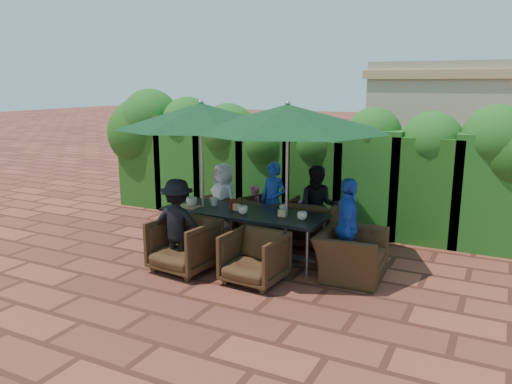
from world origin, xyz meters
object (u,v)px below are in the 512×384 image
at_px(chair_near_left, 184,243).
at_px(chair_end_right, 351,247).
at_px(umbrella_right, 288,118).
at_px(chair_far_mid, 264,218).
at_px(chair_far_right, 313,221).
at_px(umbrella_left, 201,116).
at_px(dining_table, 244,215).
at_px(chair_far_left, 232,211).
at_px(chair_near_right, 254,255).

bearing_deg(chair_near_left, chair_end_right, 27.42).
relative_size(umbrella_right, chair_far_mid, 3.52).
bearing_deg(chair_far_mid, chair_near_left, 97.75).
xyz_separation_m(chair_near_left, chair_end_right, (2.25, 0.87, 0.01)).
xyz_separation_m(umbrella_right, chair_far_right, (0.08, 0.95, -1.78)).
relative_size(umbrella_left, chair_end_right, 2.62).
height_order(dining_table, chair_far_left, chair_far_left).
bearing_deg(chair_far_left, chair_near_right, 138.60).
xyz_separation_m(dining_table, umbrella_left, (-0.71, -0.07, 1.54)).
bearing_deg(chair_near_right, chair_end_right, 39.33).
relative_size(chair_far_right, chair_near_right, 1.10).
relative_size(chair_far_right, chair_near_left, 1.00).
bearing_deg(chair_far_left, chair_far_mid, 175.94).
height_order(umbrella_right, chair_far_right, umbrella_right).
height_order(dining_table, chair_near_right, chair_near_right).
distance_m(chair_far_left, chair_far_right, 1.59).
relative_size(chair_near_left, chair_end_right, 0.85).
bearing_deg(chair_near_left, dining_table, 68.37).
bearing_deg(chair_far_left, chair_far_right, -169.79).
height_order(umbrella_right, chair_end_right, umbrella_right).
bearing_deg(chair_near_left, umbrella_left, 110.44).
xyz_separation_m(dining_table, chair_end_right, (1.75, -0.06, -0.23)).
distance_m(umbrella_right, chair_near_right, 2.04).
height_order(dining_table, chair_far_mid, chair_far_mid).
distance_m(dining_table, umbrella_right, 1.69).
distance_m(dining_table, chair_end_right, 1.77).
height_order(chair_far_right, chair_near_right, chair_far_right).
distance_m(dining_table, chair_far_mid, 0.89).
xyz_separation_m(umbrella_left, chair_far_mid, (0.65, 0.92, -1.79)).
distance_m(chair_far_mid, chair_near_right, 1.84).
xyz_separation_m(umbrella_right, chair_near_left, (-1.19, -0.99, -1.78)).
xyz_separation_m(umbrella_right, chair_far_left, (-1.51, 1.00, -1.82)).
bearing_deg(umbrella_right, chair_end_right, -6.93).
relative_size(dining_table, chair_end_right, 2.56).
relative_size(dining_table, chair_near_right, 3.30).
relative_size(dining_table, chair_far_mid, 3.06).
bearing_deg(chair_far_mid, chair_far_left, 5.70).
height_order(chair_near_left, chair_end_right, chair_end_right).
relative_size(chair_far_left, chair_near_left, 0.93).
bearing_deg(chair_end_right, chair_far_mid, 60.47).
xyz_separation_m(chair_near_right, chair_end_right, (1.13, 0.80, 0.05)).
distance_m(chair_far_left, chair_near_left, 2.02).
distance_m(umbrella_right, chair_near_left, 2.36).
height_order(umbrella_left, chair_far_mid, umbrella_left).
relative_size(chair_far_right, chair_end_right, 0.85).
bearing_deg(umbrella_left, chair_far_left, 95.27).
distance_m(chair_near_left, chair_end_right, 2.41).
height_order(umbrella_right, chair_far_left, umbrella_right).
height_order(dining_table, chair_end_right, chair_end_right).
relative_size(dining_table, umbrella_left, 0.98).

